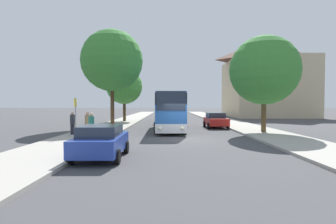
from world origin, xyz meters
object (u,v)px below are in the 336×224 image
(parked_car_left_curb, at_px, (101,141))
(pedestrian_walking_back, at_px, (73,123))
(parked_car_right_near, at_px, (216,120))
(pedestrian_waiting_near, at_px, (88,124))
(tree_left_near, at_px, (124,86))
(bus_stop_sign, at_px, (76,113))
(bus_front, at_px, (170,111))
(bus_middle, at_px, (170,108))
(tree_right_near, at_px, (264,70))
(tree_left_far, at_px, (112,61))
(pedestrian_waiting_far, at_px, (92,127))

(parked_car_left_curb, height_order, pedestrian_walking_back, pedestrian_walking_back)
(parked_car_right_near, bearing_deg, pedestrian_waiting_near, 35.70)
(tree_left_near, bearing_deg, bus_stop_sign, -92.18)
(bus_front, xyz_separation_m, bus_middle, (0.07, 14.49, -0.00))
(pedestrian_walking_back, height_order, tree_right_near, tree_right_near)
(tree_right_near, bearing_deg, parked_car_right_near, 119.98)
(parked_car_right_near, height_order, pedestrian_waiting_near, pedestrian_waiting_near)
(bus_stop_sign, relative_size, tree_right_near, 0.35)
(bus_middle, relative_size, tree_right_near, 1.51)
(bus_middle, xyz_separation_m, parked_car_right_near, (4.73, -12.07, -1.03))
(bus_middle, bearing_deg, tree_left_far, -117.88)
(tree_left_near, bearing_deg, pedestrian_walking_back, -94.88)
(bus_front, height_order, parked_car_left_curb, bus_front)
(bus_stop_sign, bearing_deg, pedestrian_waiting_near, 31.67)
(bus_front, relative_size, bus_stop_sign, 3.90)
(pedestrian_waiting_near, distance_m, tree_right_near, 14.81)
(parked_car_left_curb, height_order, parked_car_right_near, parked_car_right_near)
(bus_front, bearing_deg, tree_left_far, 154.72)
(bus_middle, bearing_deg, bus_stop_sign, -108.82)
(parked_car_right_near, distance_m, pedestrian_walking_back, 14.24)
(pedestrian_waiting_near, xyz_separation_m, tree_left_far, (0.04, 8.44, 5.97))
(bus_stop_sign, relative_size, tree_left_near, 0.38)
(parked_car_right_near, distance_m, tree_left_near, 14.41)
(bus_middle, distance_m, tree_left_far, 14.19)
(bus_middle, bearing_deg, pedestrian_waiting_far, -102.77)
(parked_car_left_curb, bearing_deg, pedestrian_waiting_near, 111.11)
(bus_front, relative_size, tree_left_near, 1.50)
(tree_left_far, bearing_deg, bus_stop_sign, -94.80)
(bus_middle, relative_size, pedestrian_walking_back, 7.01)
(pedestrian_waiting_far, bearing_deg, bus_stop_sign, -119.83)
(pedestrian_walking_back, relative_size, tree_right_near, 0.22)
(bus_front, bearing_deg, bus_stop_sign, -138.51)
(tree_right_near, bearing_deg, pedestrian_waiting_far, -156.20)
(pedestrian_walking_back, distance_m, tree_right_near, 16.01)
(pedestrian_walking_back, bearing_deg, bus_middle, 12.44)
(bus_front, bearing_deg, tree_right_near, -20.86)
(bus_middle, relative_size, tree_left_far, 1.20)
(bus_front, distance_m, tree_right_near, 9.04)
(tree_left_far, bearing_deg, bus_front, -24.56)
(bus_front, distance_m, tree_left_near, 12.87)
(pedestrian_walking_back, distance_m, tree_left_near, 16.27)
(parked_car_right_near, relative_size, pedestrian_waiting_near, 2.37)
(bus_middle, height_order, bus_stop_sign, bus_middle)
(bus_front, bearing_deg, pedestrian_waiting_near, -137.47)
(bus_front, height_order, bus_stop_sign, bus_front)
(bus_stop_sign, distance_m, tree_left_near, 17.31)
(bus_front, bearing_deg, pedestrian_waiting_far, -120.80)
(parked_car_left_curb, xyz_separation_m, bus_stop_sign, (-3.56, 6.79, 1.07))
(bus_middle, height_order, tree_left_far, tree_left_far)
(tree_left_far, height_order, tree_right_near, tree_left_far)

